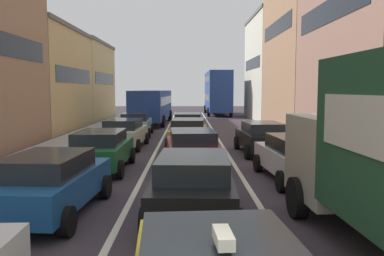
{
  "coord_description": "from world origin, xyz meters",
  "views": [
    {
      "loc": [
        -0.16,
        -2.53,
        2.99
      ],
      "look_at": [
        0.0,
        12.0,
        1.6
      ],
      "focal_mm": 37.6,
      "sensor_mm": 36.0,
      "label": 1
    }
  ],
  "objects_px": {
    "sedan_centre_lane_second": "(193,184)",
    "wagon_left_lane_second": "(50,182)",
    "sedan_left_lane_fifth": "(136,124)",
    "sedan_right_lane_behind_truck": "(297,157)",
    "sedan_centre_lane_fifth": "(188,124)",
    "bus_mid_queue_primary": "(152,104)",
    "bus_far_queue_secondary": "(218,91)",
    "wagon_right_lane_far": "(262,137)",
    "sedan_left_lane_fourth": "(124,133)",
    "coupe_centre_lane_fourth": "(188,132)",
    "sedan_left_lane_third": "(101,149)",
    "hatchback_centre_lane_third": "(192,148)"
  },
  "relations": [
    {
      "from": "sedan_centre_lane_fifth",
      "to": "wagon_left_lane_second",
      "type": "bearing_deg",
      "value": 168.95
    },
    {
      "from": "sedan_right_lane_behind_truck",
      "to": "sedan_left_lane_fourth",
      "type": "bearing_deg",
      "value": 38.61
    },
    {
      "from": "sedan_centre_lane_fifth",
      "to": "sedan_centre_lane_second",
      "type": "bearing_deg",
      "value": -179.14
    },
    {
      "from": "sedan_right_lane_behind_truck",
      "to": "wagon_left_lane_second",
      "type": "bearing_deg",
      "value": 113.59
    },
    {
      "from": "sedan_centre_lane_fifth",
      "to": "bus_mid_queue_primary",
      "type": "height_order",
      "value": "bus_mid_queue_primary"
    },
    {
      "from": "sedan_centre_lane_fifth",
      "to": "bus_far_queue_secondary",
      "type": "relative_size",
      "value": 0.41
    },
    {
      "from": "sedan_centre_lane_fifth",
      "to": "sedan_left_lane_fifth",
      "type": "height_order",
      "value": "same"
    },
    {
      "from": "sedan_centre_lane_second",
      "to": "sedan_right_lane_behind_truck",
      "type": "height_order",
      "value": "same"
    },
    {
      "from": "sedan_left_lane_fifth",
      "to": "bus_far_queue_secondary",
      "type": "bearing_deg",
      "value": -19.22
    },
    {
      "from": "sedan_right_lane_behind_truck",
      "to": "bus_far_queue_secondary",
      "type": "height_order",
      "value": "bus_far_queue_secondary"
    },
    {
      "from": "bus_far_queue_secondary",
      "to": "bus_mid_queue_primary",
      "type": "bearing_deg",
      "value": 152.29
    },
    {
      "from": "sedan_left_lane_fifth",
      "to": "sedan_right_lane_behind_truck",
      "type": "bearing_deg",
      "value": -153.47
    },
    {
      "from": "sedan_left_lane_fourth",
      "to": "bus_mid_queue_primary",
      "type": "xyz_separation_m",
      "value": [
        0.18,
        14.32,
        0.96
      ]
    },
    {
      "from": "sedan_left_lane_third",
      "to": "sedan_centre_lane_fifth",
      "type": "distance_m",
      "value": 11.39
    },
    {
      "from": "sedan_left_lane_third",
      "to": "sedan_left_lane_fourth",
      "type": "bearing_deg",
      "value": 0.54
    },
    {
      "from": "sedan_left_lane_fourth",
      "to": "wagon_right_lane_far",
      "type": "xyz_separation_m",
      "value": [
        6.7,
        -1.95,
        0.0
      ]
    },
    {
      "from": "sedan_centre_lane_fifth",
      "to": "bus_far_queue_secondary",
      "type": "height_order",
      "value": "bus_far_queue_secondary"
    },
    {
      "from": "hatchback_centre_lane_third",
      "to": "wagon_right_lane_far",
      "type": "xyz_separation_m",
      "value": [
        3.28,
        3.56,
        0.0
      ]
    },
    {
      "from": "sedan_centre_lane_second",
      "to": "bus_mid_queue_primary",
      "type": "relative_size",
      "value": 0.41
    },
    {
      "from": "wagon_left_lane_second",
      "to": "sedan_left_lane_third",
      "type": "height_order",
      "value": "same"
    },
    {
      "from": "sedan_left_lane_third",
      "to": "coupe_centre_lane_fourth",
      "type": "bearing_deg",
      "value": -28.56
    },
    {
      "from": "sedan_left_lane_fourth",
      "to": "sedan_centre_lane_fifth",
      "type": "relative_size",
      "value": 1.01
    },
    {
      "from": "sedan_left_lane_third",
      "to": "sedan_left_lane_fifth",
      "type": "relative_size",
      "value": 0.99
    },
    {
      "from": "sedan_left_lane_fourth",
      "to": "bus_mid_queue_primary",
      "type": "bearing_deg",
      "value": 1.82
    },
    {
      "from": "wagon_left_lane_second",
      "to": "sedan_right_lane_behind_truck",
      "type": "relative_size",
      "value": 1.0
    },
    {
      "from": "sedan_centre_lane_second",
      "to": "sedan_left_lane_fourth",
      "type": "bearing_deg",
      "value": 19.13
    },
    {
      "from": "sedan_left_lane_fourth",
      "to": "sedan_left_lane_fifth",
      "type": "distance_m",
      "value": 5.5
    },
    {
      "from": "sedan_centre_lane_fifth",
      "to": "bus_mid_queue_primary",
      "type": "xyz_separation_m",
      "value": [
        -3.08,
        9.15,
        0.96
      ]
    },
    {
      "from": "sedan_centre_lane_second",
      "to": "sedan_left_lane_fifth",
      "type": "relative_size",
      "value": 1.01
    },
    {
      "from": "coupe_centre_lane_fourth",
      "to": "sedan_left_lane_fourth",
      "type": "xyz_separation_m",
      "value": [
        -3.3,
        -0.19,
        0.0
      ]
    },
    {
      "from": "sedan_centre_lane_second",
      "to": "sedan_left_lane_fourth",
      "type": "height_order",
      "value": "same"
    },
    {
      "from": "hatchback_centre_lane_third",
      "to": "sedan_centre_lane_fifth",
      "type": "xyz_separation_m",
      "value": [
        -0.17,
        10.69,
        0.0
      ]
    },
    {
      "from": "coupe_centre_lane_fourth",
      "to": "sedan_right_lane_behind_truck",
      "type": "height_order",
      "value": "same"
    },
    {
      "from": "wagon_right_lane_far",
      "to": "sedan_right_lane_behind_truck",
      "type": "bearing_deg",
      "value": 179.0
    },
    {
      "from": "sedan_left_lane_fourth",
      "to": "bus_far_queue_secondary",
      "type": "bearing_deg",
      "value": -11.53
    },
    {
      "from": "wagon_left_lane_second",
      "to": "sedan_left_lane_third",
      "type": "distance_m",
      "value": 5.28
    },
    {
      "from": "coupe_centre_lane_fourth",
      "to": "sedan_centre_lane_fifth",
      "type": "relative_size",
      "value": 1.02
    },
    {
      "from": "sedan_left_lane_third",
      "to": "wagon_right_lane_far",
      "type": "relative_size",
      "value": 0.98
    },
    {
      "from": "sedan_left_lane_fourth",
      "to": "wagon_left_lane_second",
      "type": "bearing_deg",
      "value": -177.64
    },
    {
      "from": "coupe_centre_lane_fourth",
      "to": "sedan_centre_lane_fifth",
      "type": "bearing_deg",
      "value": 3.79
    },
    {
      "from": "sedan_centre_lane_second",
      "to": "bus_far_queue_secondary",
      "type": "xyz_separation_m",
      "value": [
        3.42,
        38.41,
        2.03
      ]
    },
    {
      "from": "sedan_centre_lane_second",
      "to": "wagon_left_lane_second",
      "type": "xyz_separation_m",
      "value": [
        -3.42,
        0.2,
        0.0
      ]
    },
    {
      "from": "sedan_centre_lane_fifth",
      "to": "wagon_right_lane_far",
      "type": "distance_m",
      "value": 7.92
    },
    {
      "from": "sedan_left_lane_fourth",
      "to": "sedan_centre_lane_second",
      "type": "bearing_deg",
      "value": -160.72
    },
    {
      "from": "sedan_centre_lane_second",
      "to": "coupe_centre_lane_fourth",
      "type": "bearing_deg",
      "value": 2.82
    },
    {
      "from": "bus_far_queue_secondary",
      "to": "wagon_right_lane_far",
      "type": "bearing_deg",
      "value": 179.36
    },
    {
      "from": "sedan_centre_lane_second",
      "to": "sedan_left_lane_fourth",
      "type": "relative_size",
      "value": 1.0
    },
    {
      "from": "wagon_left_lane_second",
      "to": "hatchback_centre_lane_third",
      "type": "distance_m",
      "value": 6.52
    },
    {
      "from": "sedan_centre_lane_second",
      "to": "sedan_left_lane_fifth",
      "type": "bearing_deg",
      "value": 14.17
    },
    {
      "from": "wagon_left_lane_second",
      "to": "wagon_right_lane_far",
      "type": "xyz_separation_m",
      "value": [
        6.74,
        9.09,
        0.0
      ]
    }
  ]
}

